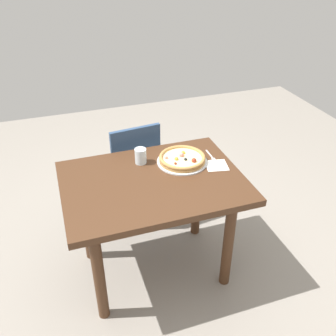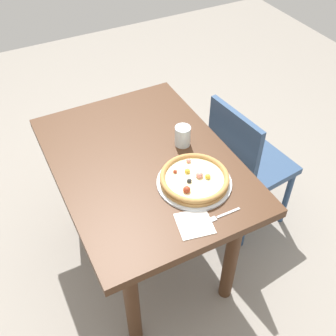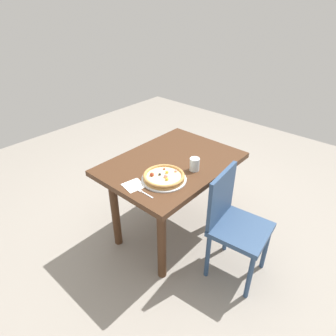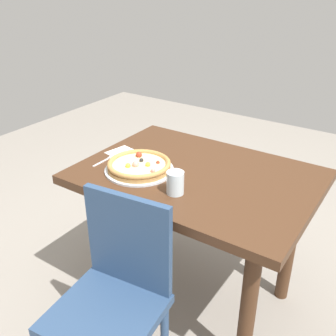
% 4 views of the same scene
% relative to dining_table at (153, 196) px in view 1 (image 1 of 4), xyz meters
% --- Properties ---
extents(ground_plane, '(6.00, 6.00, 0.00)m').
position_rel_dining_table_xyz_m(ground_plane, '(0.00, 0.00, -0.65)').
color(ground_plane, gray).
extents(dining_table, '(1.12, 0.82, 0.78)m').
position_rel_dining_table_xyz_m(dining_table, '(0.00, 0.00, 0.00)').
color(dining_table, '#472B19').
rests_on(dining_table, ground).
extents(chair_near, '(0.44, 0.44, 0.89)m').
position_rel_dining_table_xyz_m(chair_near, '(-0.01, -0.62, -0.16)').
color(chair_near, navy).
rests_on(chair_near, ground).
extents(plate, '(0.34, 0.34, 0.01)m').
position_rel_dining_table_xyz_m(plate, '(-0.24, -0.14, 0.13)').
color(plate, silver).
rests_on(plate, dining_table).
extents(pizza, '(0.31, 0.31, 0.05)m').
position_rel_dining_table_xyz_m(pizza, '(-0.24, -0.14, 0.15)').
color(pizza, '#B78447').
rests_on(pizza, plate).
extents(fork, '(0.02, 0.17, 0.00)m').
position_rel_dining_table_xyz_m(fork, '(-0.46, -0.13, 0.13)').
color(fork, silver).
rests_on(fork, dining_table).
extents(drinking_glass, '(0.08, 0.08, 0.10)m').
position_rel_dining_table_xyz_m(drinking_glass, '(0.02, -0.22, 0.18)').
color(drinking_glass, silver).
rests_on(drinking_glass, dining_table).
extents(napkin, '(0.17, 0.17, 0.00)m').
position_rel_dining_table_xyz_m(napkin, '(-0.44, -0.02, 0.13)').
color(napkin, white).
rests_on(napkin, dining_table).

